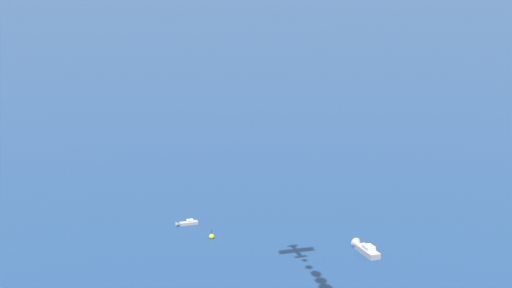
{
  "coord_description": "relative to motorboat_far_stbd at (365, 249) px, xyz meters",
  "views": [
    {
      "loc": [
        -50.46,
        -114.19,
        60.06
      ],
      "look_at": [
        0.0,
        0.0,
        30.06
      ],
      "focal_mm": 57.93,
      "sensor_mm": 36.0,
      "label": 1
    }
  ],
  "objects": [
    {
      "name": "marker_buoy",
      "position": [
        -25.4,
        19.97,
        -0.29
      ],
      "size": [
        1.1,
        1.1,
        2.1
      ],
      "color": "yellow",
      "rests_on": "ground_plane"
    },
    {
      "name": "motorboat_ahead",
      "position": [
        -27.61,
        30.35,
        -0.28
      ],
      "size": [
        5.16,
        1.69,
        1.47
      ],
      "color": "#9E9993",
      "rests_on": "ground_plane"
    },
    {
      "name": "motorboat_far_stbd",
      "position": [
        0.0,
        0.0,
        0.0
      ],
      "size": [
        2.74,
        8.78,
        2.52
      ],
      "color": "#9E9993",
      "rests_on": "ground_plane"
    }
  ]
}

